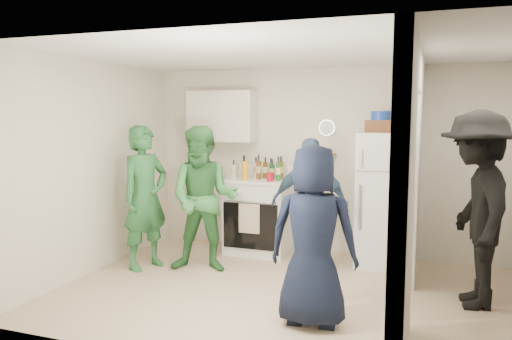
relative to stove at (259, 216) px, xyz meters
The scene contains 33 objects.
floor 1.67m from the stove, 59.69° to the right, with size 4.80×4.80×0.00m, color #CCB290.
wall_back 1.14m from the stove, 22.39° to the left, with size 4.80×4.80×0.00m, color silver.
wall_front 3.26m from the stove, 75.38° to the right, with size 4.80×4.80×0.00m, color silver.
wall_left 2.23m from the stove, 139.41° to the right, with size 3.40×3.40×0.00m, color silver.
ceiling 2.55m from the stove, 59.69° to the right, with size 4.80×4.80×0.00m, color white.
partition_pier_back 2.15m from the stove, ahead, with size 0.12×1.20×2.50m, color silver.
partition_pier_front 3.26m from the stove, 50.99° to the right, with size 0.12×1.20×2.50m, color silver.
partition_header 3.02m from the stove, 34.40° to the right, with size 0.12×1.00×0.40m, color silver.
stove is the anchor object (origin of this frame).
upper_cabinet 1.48m from the stove, 165.94° to the left, with size 0.95×0.34×0.70m, color silver.
fridge 1.70m from the stove, ahead, with size 0.68×0.66×1.66m, color white.
wicker_basket 2.00m from the stove, ahead, with size 0.35×0.25×0.15m, color brown.
blue_bowl 2.08m from the stove, ahead, with size 0.24×0.24×0.11m, color #16389C.
yellow_cup_stack_top 2.29m from the stove, ahead, with size 0.09×0.09×0.25m, color #FFF115.
wall_clock 1.50m from the stove, 20.02° to the left, with size 0.22×0.22×0.03m, color white.
spice_shelf 1.20m from the stove, 19.27° to the left, with size 0.35×0.08×0.03m, color olive.
yellow_cup_stack_stove 0.68m from the stove, 118.61° to the right, with size 0.09×0.09×0.25m, color orange.
red_cup 0.64m from the stove, 42.27° to the right, with size 0.09×0.09×0.12m, color #B80C21.
person_green_left 1.59m from the stove, 134.56° to the right, with size 0.64×0.42×1.75m, color #296738.
person_green_center 1.09m from the stove, 110.84° to the right, with size 0.85×0.66×1.75m, color #357939.
person_denim 1.04m from the stove, 34.08° to the right, with size 0.94×0.39×1.61m, color #375779.
person_navy 2.40m from the stove, 59.10° to the right, with size 0.80×0.52×1.63m, color black.
person_nook 2.86m from the stove, 22.14° to the right, with size 1.25×0.72×1.93m, color black.
bottle_a 0.72m from the stove, 154.99° to the left, with size 0.06×0.06×0.30m, color brown.
bottle_b 0.69m from the stove, 153.45° to the right, with size 0.07×0.07×0.31m, color #184922.
bottle_c 0.67m from the stove, 124.35° to the left, with size 0.07×0.07×0.28m, color silver.
bottle_d 0.67m from the stove, 82.07° to the right, with size 0.07×0.07×0.33m, color brown.
bottle_e 0.68m from the stove, 62.12° to the left, with size 0.07×0.07×0.27m, color gray.
bottle_f 0.66m from the stove, 12.64° to the left, with size 0.07×0.07×0.27m, color #184322.
bottle_g 0.72m from the stove, 27.89° to the left, with size 0.08×0.08×0.30m, color brown.
bottle_h 0.72m from the stove, 157.17° to the right, with size 0.07×0.07×0.25m, color silver.
bottle_i 0.66m from the stove, 58.25° to the left, with size 0.06×0.06×0.28m, color #54360E.
bottle_j 0.74m from the stove, 19.64° to the right, with size 0.06×0.06×0.32m, color #226325.
Camera 1 is at (1.40, -4.92, 1.90)m, focal length 35.00 mm.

